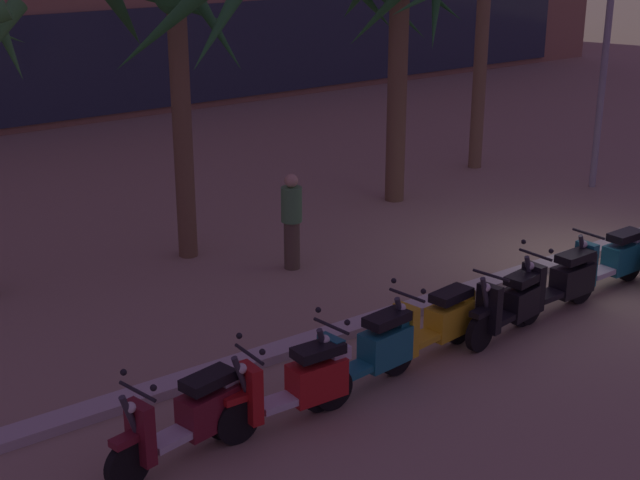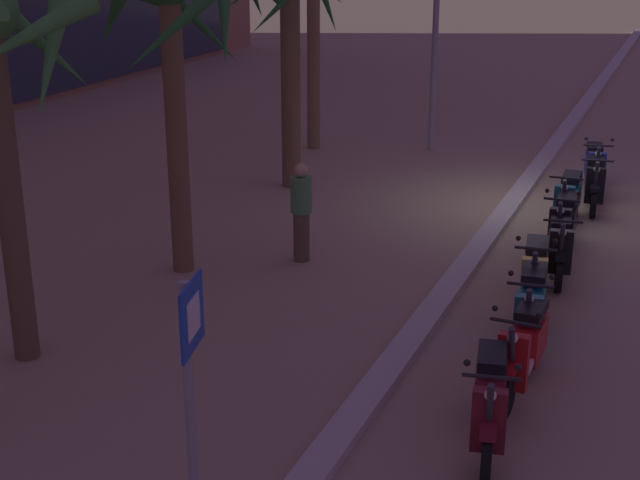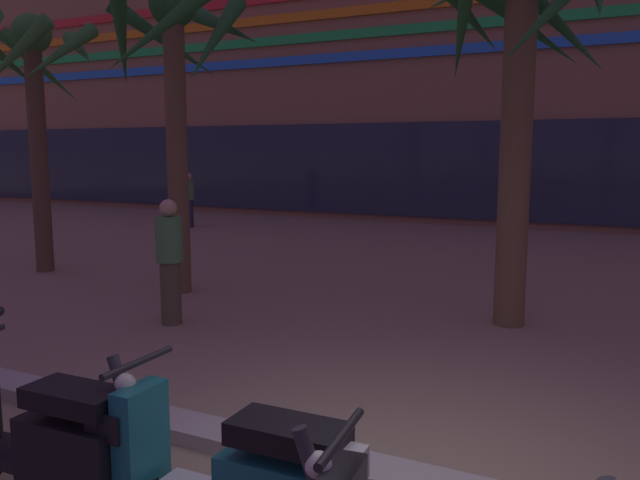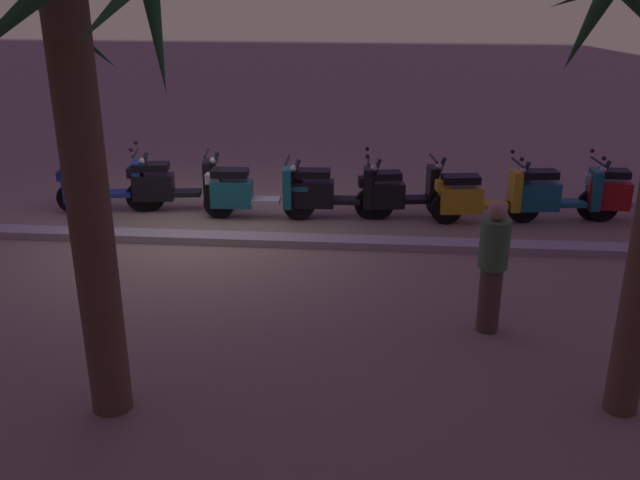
# 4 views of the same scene
# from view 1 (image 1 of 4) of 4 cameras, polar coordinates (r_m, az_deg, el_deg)

# --- Properties ---
(ground_plane) EXTENTS (200.00, 200.00, 0.00)m
(ground_plane) POSITION_cam_1_polar(r_m,az_deg,el_deg) (16.17, 16.18, -1.30)
(ground_plane) COLOR #9E896B
(curb_strip) EXTENTS (60.00, 0.36, 0.12)m
(curb_strip) POSITION_cam_1_polar(r_m,az_deg,el_deg) (16.28, 15.58, -0.88)
(curb_strip) COLOR #BCB7AD
(curb_strip) RESTS_ON ground
(scooter_maroon_tail_end) EXTENTS (1.80, 0.68, 1.17)m
(scooter_maroon_tail_end) POSITION_cam_1_polar(r_m,az_deg,el_deg) (10.15, -8.05, -10.68)
(scooter_maroon_tail_end) COLOR black
(scooter_maroon_tail_end) RESTS_ON ground
(scooter_red_gap_after_mid) EXTENTS (1.81, 0.56, 1.17)m
(scooter_red_gap_after_mid) POSITION_cam_1_polar(r_m,az_deg,el_deg) (10.67, -1.41, -8.81)
(scooter_red_gap_after_mid) COLOR black
(scooter_red_gap_after_mid) RESTS_ON ground
(scooter_teal_mid_rear) EXTENTS (1.84, 0.58, 1.17)m
(scooter_teal_mid_rear) POSITION_cam_1_polar(r_m,az_deg,el_deg) (11.40, 3.02, -6.87)
(scooter_teal_mid_rear) COLOR black
(scooter_teal_mid_rear) RESTS_ON ground
(scooter_yellow_last_in_row) EXTENTS (1.80, 0.61, 1.17)m
(scooter_yellow_last_in_row) POSITION_cam_1_polar(r_m,az_deg,el_deg) (12.29, 7.08, -5.06)
(scooter_yellow_last_in_row) COLOR black
(scooter_yellow_last_in_row) RESTS_ON ground
(scooter_black_lead_nearest) EXTENTS (1.72, 0.62, 1.04)m
(scooter_black_lead_nearest) POSITION_cam_1_polar(r_m,az_deg,el_deg) (13.06, 11.61, -3.85)
(scooter_black_lead_nearest) COLOR black
(scooter_black_lead_nearest) RESTS_ON ground
(scooter_black_mid_centre) EXTENTS (1.82, 0.56, 1.17)m
(scooter_black_mid_centre) POSITION_cam_1_polar(r_m,az_deg,el_deg) (13.92, 14.44, -2.52)
(scooter_black_mid_centre) COLOR black
(scooter_black_mid_centre) RESTS_ON ground
(scooter_teal_second_in_line) EXTENTS (1.86, 0.56, 1.04)m
(scooter_teal_second_in_line) POSITION_cam_1_polar(r_m,az_deg,el_deg) (15.00, 17.34, -1.19)
(scooter_teal_second_in_line) COLOR black
(scooter_teal_second_in_line) RESTS_ON ground
(palm_tree_mid_walkway) EXTENTS (2.35, 2.31, 4.75)m
(palm_tree_mid_walkway) POSITION_cam_1_polar(r_m,az_deg,el_deg) (18.23, 4.84, 13.12)
(palm_tree_mid_walkway) COLOR brown
(palm_tree_mid_walkway) RESTS_ON ground
(palm_tree_far_corner) EXTENTS (2.57, 2.52, 4.67)m
(palm_tree_far_corner) POSITION_cam_1_polar(r_m,az_deg,el_deg) (15.17, -8.61, 11.57)
(palm_tree_far_corner) COLOR brown
(palm_tree_far_corner) RESTS_ON ground
(pedestrian_strolling_near_curb) EXTENTS (0.34, 0.34, 1.59)m
(pedestrian_strolling_near_curb) POSITION_cam_1_polar(r_m,az_deg,el_deg) (15.00, -1.74, 1.25)
(pedestrian_strolling_near_curb) COLOR brown
(pedestrian_strolling_near_curb) RESTS_ON ground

